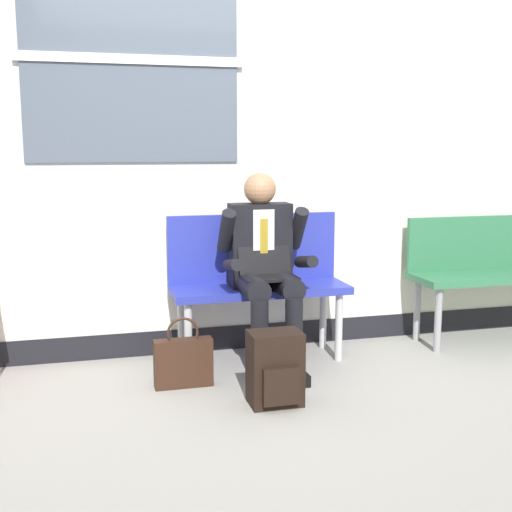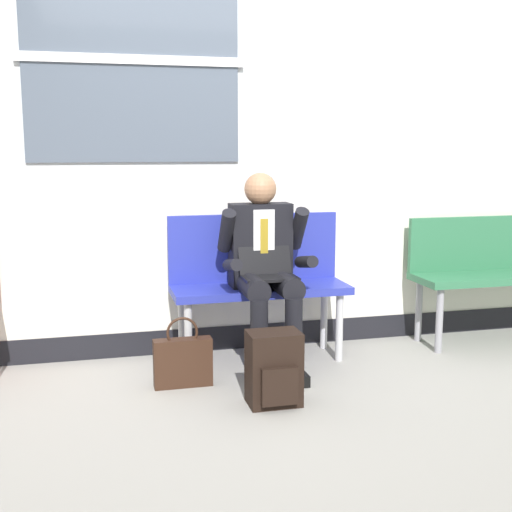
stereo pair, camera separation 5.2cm
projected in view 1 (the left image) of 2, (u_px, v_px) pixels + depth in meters
ground_plane at (251, 381)px, 4.09m from camera, size 18.00×18.00×0.00m
station_wall at (223, 164)px, 4.58m from camera, size 5.65×0.17×2.63m
bench_with_person at (257, 275)px, 4.48m from camera, size 1.18×0.42×0.98m
bench_empty at (495, 265)px, 4.94m from camera, size 1.32×0.42×0.92m
person_seated at (265, 264)px, 4.27m from camera, size 0.57×0.70×1.26m
backpack at (275, 369)px, 3.69m from camera, size 0.29×0.24×0.42m
handbag at (183, 361)px, 3.98m from camera, size 0.35×0.09×0.43m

